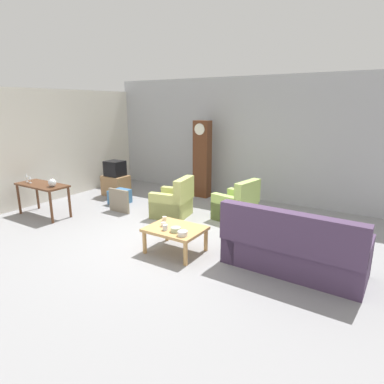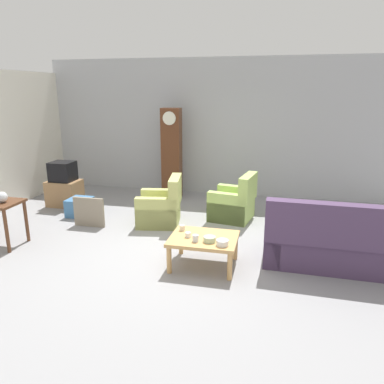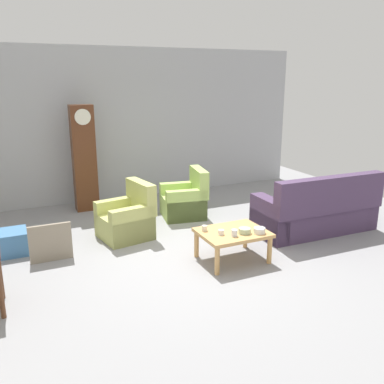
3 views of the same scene
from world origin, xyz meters
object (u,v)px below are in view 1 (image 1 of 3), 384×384
object	(u,v)px
framed_picture_leaning	(119,201)
cup_white_porcelain	(163,224)
coffee_table_wood	(175,231)
bowl_white_stacked	(183,233)
wine_glass_mid	(30,178)
couch_floral	(292,249)
glass_dome_cloche	(52,183)
grandfather_clock	(202,159)
tv_crt	(115,168)
cup_cream_tall	(165,219)
tv_stand_cabinet	(116,185)
storage_box_blue	(120,197)
cup_blue_rimmed	(165,227)
armchair_olive_far	(236,206)
console_table_dark	(42,189)
armchair_olive_near	(173,204)
bowl_shallow_green	(176,229)
wine_glass_tall	(26,176)

from	to	relation	value
framed_picture_leaning	cup_white_porcelain	distance (m)	2.46
coffee_table_wood	bowl_white_stacked	size ratio (longest dim) A/B	5.79
cup_white_porcelain	wine_glass_mid	size ratio (longest dim) A/B	0.46
couch_floral	glass_dome_cloche	bearing A→B (deg)	-175.21
grandfather_clock	bowl_white_stacked	size ratio (longest dim) A/B	12.56
grandfather_clock	cup_white_porcelain	size ratio (longest dim) A/B	25.09
tv_crt	cup_cream_tall	world-z (taller)	tv_crt
cup_cream_tall	cup_white_porcelain	bearing A→B (deg)	-57.50
grandfather_clock	tv_stand_cabinet	size ratio (longest dim) A/B	3.06
storage_box_blue	cup_blue_rimmed	size ratio (longest dim) A/B	4.98
framed_picture_leaning	tv_stand_cabinet	bearing A→B (deg)	137.43
grandfather_clock	tv_crt	world-z (taller)	grandfather_clock
cup_blue_rimmed	wine_glass_mid	size ratio (longest dim) A/B	0.53
armchair_olive_far	storage_box_blue	xyz separation A→B (m)	(-3.08, -0.49, -0.13)
console_table_dark	grandfather_clock	size ratio (longest dim) A/B	0.62
armchair_olive_far	storage_box_blue	world-z (taller)	armchair_olive_far
grandfather_clock	cup_cream_tall	distance (m)	3.38
tv_stand_cabinet	cup_cream_tall	world-z (taller)	tv_stand_cabinet
armchair_olive_near	tv_crt	world-z (taller)	tv_crt
armchair_olive_far	wine_glass_mid	size ratio (longest dim) A/B	5.05
bowl_white_stacked	couch_floral	bearing A→B (deg)	21.38
framed_picture_leaning	cup_cream_tall	xyz separation A→B (m)	(2.03, -0.90, 0.21)
grandfather_clock	bowl_shallow_green	xyz separation A→B (m)	(1.55, -3.47, -0.56)
framed_picture_leaning	cup_white_porcelain	size ratio (longest dim) A/B	7.22
framed_picture_leaning	bowl_white_stacked	xyz separation A→B (m)	(2.70, -1.31, 0.21)
glass_dome_cloche	cup_white_porcelain	distance (m)	3.07
tv_stand_cabinet	tv_crt	xyz separation A→B (m)	(0.00, 0.00, 0.49)
console_table_dark	bowl_shallow_green	size ratio (longest dim) A/B	7.38
tv_crt	wine_glass_tall	world-z (taller)	tv_crt
couch_floral	cup_white_porcelain	bearing A→B (deg)	-168.03
bowl_shallow_green	tv_crt	bearing A→B (deg)	148.08
cup_white_porcelain	bowl_shallow_green	world-z (taller)	bowl_shallow_green
armchair_olive_near	storage_box_blue	world-z (taller)	armchair_olive_near
tv_crt	cup_white_porcelain	world-z (taller)	tv_crt
tv_crt	storage_box_blue	bearing A→B (deg)	-39.06
armchair_olive_far	coffee_table_wood	world-z (taller)	armchair_olive_far
bowl_shallow_green	couch_floral	bearing A→B (deg)	16.79
storage_box_blue	wine_glass_tall	bearing A→B (deg)	-126.52
cup_white_porcelain	bowl_white_stacked	distance (m)	0.55
armchair_olive_far	wine_glass_tall	world-z (taller)	wine_glass_tall
tv_crt	wine_glass_mid	distance (m)	2.30
storage_box_blue	console_table_dark	bearing A→B (deg)	-115.73
console_table_dark	tv_crt	size ratio (longest dim) A/B	2.71
console_table_dark	wine_glass_tall	size ratio (longest dim) A/B	6.01
coffee_table_wood	wine_glass_mid	size ratio (longest dim) A/B	5.26
armchair_olive_near	glass_dome_cloche	size ratio (longest dim) A/B	5.24
storage_box_blue	cup_blue_rimmed	distance (m)	3.35
wine_glass_tall	wine_glass_mid	world-z (taller)	wine_glass_tall
coffee_table_wood	bowl_white_stacked	bearing A→B (deg)	-36.61
armchair_olive_near	wine_glass_tall	world-z (taller)	wine_glass_tall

